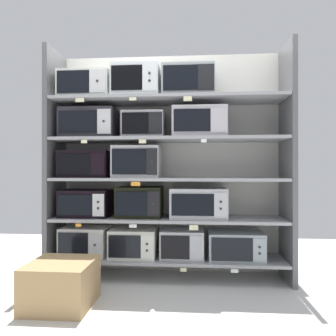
% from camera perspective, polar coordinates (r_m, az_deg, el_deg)
% --- Properties ---
extents(ground, '(6.37, 6.00, 0.02)m').
position_cam_1_polar(ground, '(2.59, -1.91, -26.35)').
color(ground, silver).
extents(back_panel, '(2.57, 0.04, 2.40)m').
position_cam_1_polar(back_panel, '(3.58, 0.33, 0.91)').
color(back_panel, beige).
rests_on(back_panel, ground).
extents(upright_left, '(0.05, 0.50, 2.40)m').
position_cam_1_polar(upright_left, '(3.62, -19.57, 0.91)').
color(upright_left, '#5B5B5E').
rests_on(upright_left, ground).
extents(upright_right, '(0.05, 0.50, 2.40)m').
position_cam_1_polar(upright_right, '(3.44, 20.61, 0.97)').
color(upright_right, '#5B5B5E').
rests_on(upright_right, ground).
extents(shelf_0, '(2.37, 0.50, 0.03)m').
position_cam_1_polar(shelf_0, '(3.44, 0.00, -15.82)').
color(shelf_0, '#99999E').
rests_on(shelf_0, ground).
extents(microwave_0, '(0.48, 0.34, 0.30)m').
position_cam_1_polar(microwave_0, '(3.58, -14.65, -12.51)').
color(microwave_0, silver).
rests_on(microwave_0, shelf_0).
extents(microwave_1, '(0.48, 0.40, 0.29)m').
position_cam_1_polar(microwave_1, '(3.45, -6.12, -13.07)').
color(microwave_1, silver).
rests_on(microwave_1, shelf_0).
extents(microwave_2, '(0.44, 0.37, 0.29)m').
position_cam_1_polar(microwave_2, '(3.39, 2.54, -13.29)').
color(microwave_2, '#B4B7BE').
rests_on(microwave_2, shelf_0).
extents(microwave_3, '(0.55, 0.40, 0.27)m').
position_cam_1_polar(microwave_3, '(3.42, 11.95, -13.31)').
color(microwave_3, '#99A6AB').
rests_on(microwave_3, shelf_0).
extents(price_tag_0, '(0.06, 0.00, 0.05)m').
position_cam_1_polar(price_tag_0, '(3.42, -16.74, -16.71)').
color(price_tag_0, white).
extents(price_tag_1, '(0.06, 0.00, 0.04)m').
position_cam_1_polar(price_tag_1, '(3.20, 2.78, -17.73)').
color(price_tag_1, beige).
extents(price_tag_2, '(0.07, 0.00, 0.03)m').
position_cam_1_polar(price_tag_2, '(3.23, 11.84, -17.59)').
color(price_tag_2, white).
extents(shelf_1, '(2.37, 0.50, 0.03)m').
position_cam_1_polar(shelf_1, '(3.36, 0.00, -9.03)').
color(shelf_1, '#99999E').
extents(microwave_4, '(0.51, 0.37, 0.28)m').
position_cam_1_polar(microwave_4, '(3.51, -14.43, -6.09)').
color(microwave_4, black).
rests_on(microwave_4, shelf_1).
extents(microwave_5, '(0.46, 0.36, 0.31)m').
position_cam_1_polar(microwave_5, '(3.36, -5.06, -6.06)').
color(microwave_5, black).
rests_on(microwave_5, shelf_1).
extents(microwave_6, '(0.58, 0.41, 0.30)m').
position_cam_1_polar(microwave_6, '(3.32, 5.45, -6.22)').
color(microwave_6, '#B7B8BA').
rests_on(microwave_6, shelf_1).
extents(price_tag_3, '(0.06, 0.00, 0.03)m').
position_cam_1_polar(price_tag_3, '(3.30, -15.74, -9.81)').
color(price_tag_3, orange).
extents(price_tag_4, '(0.07, 0.00, 0.03)m').
position_cam_1_polar(price_tag_4, '(3.16, -6.31, -10.26)').
color(price_tag_4, white).
extents(price_tag_5, '(0.09, 0.00, 0.05)m').
position_cam_1_polar(price_tag_5, '(3.10, 4.63, -10.60)').
color(price_tag_5, beige).
extents(shelf_2, '(2.37, 0.50, 0.03)m').
position_cam_1_polar(shelf_2, '(3.32, 0.00, -1.99)').
color(shelf_2, '#99999E').
extents(microwave_7, '(0.51, 0.38, 0.28)m').
position_cam_1_polar(microwave_7, '(3.49, -14.39, 0.66)').
color(microwave_7, black).
rests_on(microwave_7, shelf_2).
extents(microwave_8, '(0.48, 0.42, 0.33)m').
position_cam_1_polar(microwave_8, '(3.35, -5.48, 1.08)').
color(microwave_8, '#B5B2B5').
rests_on(microwave_8, shelf_2).
extents(price_tag_6, '(0.09, 0.00, 0.04)m').
position_cam_1_polar(price_tag_6, '(3.11, -5.81, -2.85)').
color(price_tag_6, orange).
extents(shelf_3, '(2.37, 0.50, 0.03)m').
position_cam_1_polar(shelf_3, '(3.33, 0.00, 5.12)').
color(shelf_3, '#99999E').
extents(microwave_9, '(0.57, 0.35, 0.31)m').
position_cam_1_polar(microwave_9, '(3.51, -13.92, 7.67)').
color(microwave_9, '#2B2830').
rests_on(microwave_9, shelf_3).
extents(microwave_10, '(0.43, 0.35, 0.27)m').
position_cam_1_polar(microwave_10, '(3.37, -4.30, 7.61)').
color(microwave_10, '#A4A3A6').
rests_on(microwave_10, shelf_3).
extents(microwave_11, '(0.55, 0.42, 0.31)m').
position_cam_1_polar(microwave_11, '(3.34, 5.61, 8.01)').
color(microwave_11, '#B9B3BB').
rests_on(microwave_11, shelf_3).
extents(price_tag_7, '(0.06, 0.00, 0.03)m').
position_cam_1_polar(price_tag_7, '(3.24, -14.79, 4.61)').
color(price_tag_7, beige).
extents(price_tag_8, '(0.07, 0.00, 0.04)m').
position_cam_1_polar(price_tag_8, '(3.10, -4.58, 4.78)').
color(price_tag_8, beige).
extents(price_tag_9, '(0.05, 0.00, 0.03)m').
position_cam_1_polar(price_tag_9, '(3.07, 6.44, 4.89)').
color(price_tag_9, white).
extents(shelf_4, '(2.37, 0.50, 0.03)m').
position_cam_1_polar(shelf_4, '(3.39, 0.00, 12.06)').
color(shelf_4, '#99999E').
extents(microwave_12, '(0.53, 0.42, 0.28)m').
position_cam_1_polar(microwave_12, '(3.59, -14.26, 13.92)').
color(microwave_12, silver).
rests_on(microwave_12, shelf_4).
extents(microwave_13, '(0.48, 0.44, 0.33)m').
position_cam_1_polar(microwave_13, '(3.47, -5.55, 14.86)').
color(microwave_13, silver).
rests_on(microwave_13, shelf_4).
extents(microwave_14, '(0.53, 0.41, 0.32)m').
position_cam_1_polar(microwave_14, '(3.42, 3.64, 14.95)').
color(microwave_14, '#99A0A1').
rests_on(microwave_14, shelf_4).
extents(price_tag_10, '(0.09, 0.00, 0.04)m').
position_cam_1_polar(price_tag_10, '(3.32, -15.51, 11.65)').
color(price_tag_10, beige).
extents(price_tag_11, '(0.07, 0.00, 0.03)m').
position_cam_1_polar(price_tag_11, '(3.18, -6.32, 12.22)').
color(price_tag_11, beige).
extents(price_tag_12, '(0.08, 0.00, 0.05)m').
position_cam_1_polar(price_tag_12, '(3.13, 3.55, 12.29)').
color(price_tag_12, beige).
extents(shipping_carton, '(0.52, 0.52, 0.36)m').
position_cam_1_polar(shipping_carton, '(2.93, -18.57, -19.04)').
color(shipping_carton, tan).
rests_on(shipping_carton, ground).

